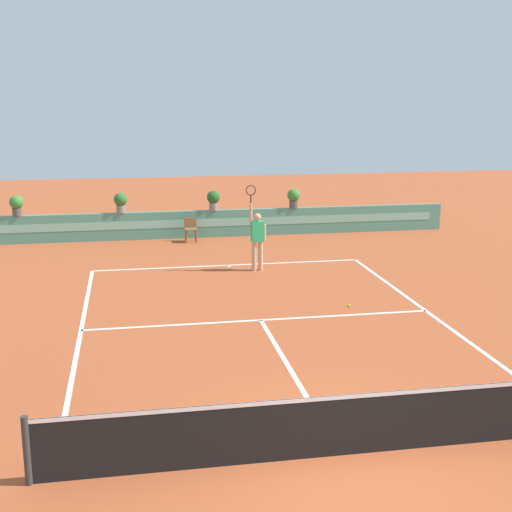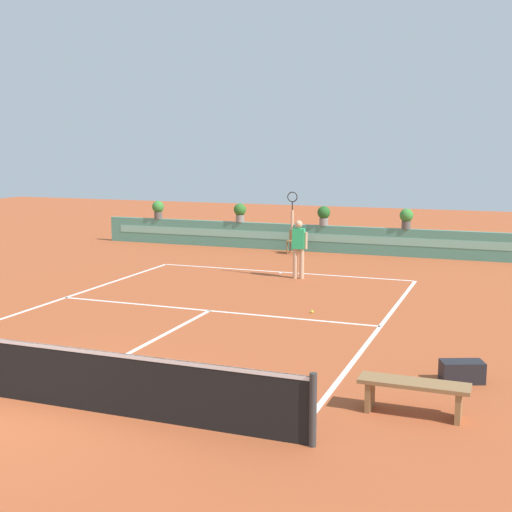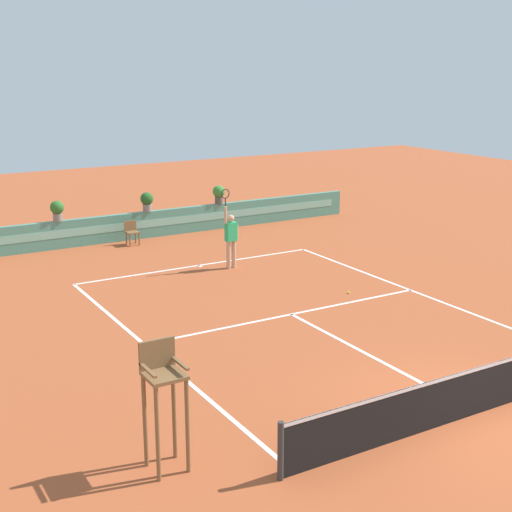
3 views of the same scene
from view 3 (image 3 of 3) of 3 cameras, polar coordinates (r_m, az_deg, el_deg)
The scene contains 11 objects.
ground_plane at distance 18.63m, azimuth 3.49°, elevation -4.97°, with size 60.00×60.00×0.00m, color #A84C28.
court_lines at distance 19.19m, azimuth 2.29°, elevation -4.34°, with size 8.32×11.94×0.01m.
net at distance 14.25m, azimuth 17.32°, elevation -9.90°, with size 8.92×0.10×1.00m.
back_wall_barrier at distance 27.38m, azimuth -8.73°, elevation 2.45°, with size 18.00×0.21×1.00m.
umpire_chair at distance 11.67m, azimuth -7.32°, elevation -10.49°, with size 0.60×0.60×2.14m.
ball_kid_chair at distance 26.44m, azimuth -9.77°, elevation 1.91°, with size 0.44×0.44×0.85m.
tennis_player at distance 22.89m, azimuth -1.99°, elevation 1.57°, with size 0.62×0.25×2.58m.
tennis_ball_near_baseline at distance 20.75m, azimuth 7.31°, elevation -2.87°, with size 0.07×0.07×0.07m, color #CCE033.
potted_plant_right at distance 28.49m, azimuth -2.95°, elevation 4.96°, with size 0.48×0.48×0.72m.
potted_plant_centre at distance 27.24m, azimuth -8.61°, elevation 4.35°, with size 0.48×0.48×0.72m.
potted_plant_left at distance 26.20m, azimuth -15.41°, elevation 3.56°, with size 0.48×0.48×0.72m.
Camera 3 is at (-9.86, -8.48, 6.33)m, focal length 50.71 mm.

